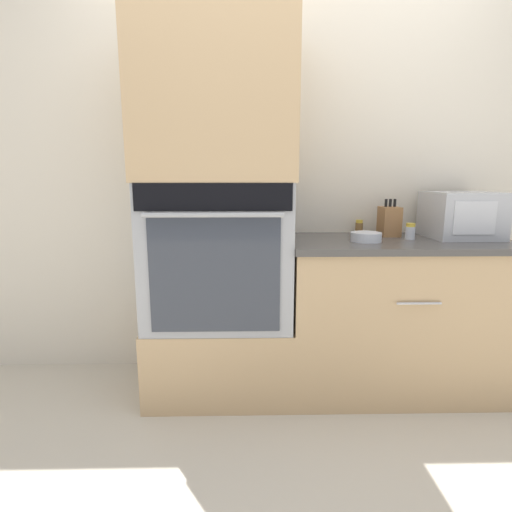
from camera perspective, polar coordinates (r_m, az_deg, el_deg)
name	(u,v)px	position (r m, az deg, el deg)	size (l,w,h in m)	color
ground_plane	(294,415)	(2.24, 5.47, -21.67)	(12.00, 12.00, 0.00)	beige
wall_back	(286,171)	(2.51, 4.31, 11.97)	(8.00, 0.05, 2.50)	beige
oven_cabinet_base	(221,353)	(2.39, -5.06, -13.61)	(0.79, 0.60, 0.42)	tan
wall_oven	(219,252)	(2.21, -5.33, 0.51)	(0.77, 0.64, 0.76)	#9EA0A5
oven_cabinet_upper	(216,98)	(2.21, -5.72, 21.48)	(0.79, 0.60, 0.85)	tan
counter_unit	(394,314)	(2.45, 19.11, -7.89)	(1.23, 0.63, 0.87)	tan
microwave	(461,215)	(2.56, 27.25, 5.25)	(0.36, 0.36, 0.26)	#B2B5BA
knife_block	(389,221)	(2.47, 18.50, 4.75)	(0.10, 0.14, 0.22)	olive
bowl	(366,237)	(2.22, 15.44, 2.66)	(0.16, 0.16, 0.05)	silver
condiment_jar_near	(410,231)	(2.37, 21.17, 3.29)	(0.05, 0.05, 0.09)	silver
condiment_jar_mid	(359,227)	(2.53, 14.51, 4.05)	(0.05, 0.05, 0.08)	brown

